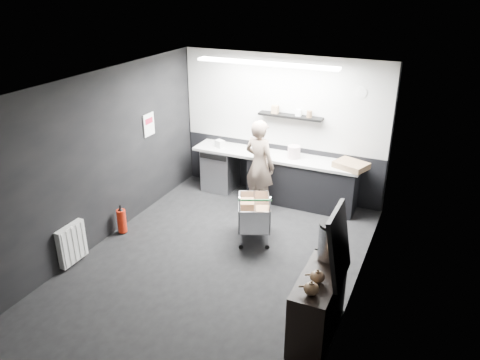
% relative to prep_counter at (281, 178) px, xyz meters
% --- Properties ---
extents(floor, '(5.50, 5.50, 0.00)m').
position_rel_prep_counter_xyz_m(floor, '(-0.14, -2.42, -0.46)').
color(floor, black).
rests_on(floor, ground).
extents(ceiling, '(5.50, 5.50, 0.00)m').
position_rel_prep_counter_xyz_m(ceiling, '(-0.14, -2.42, 2.24)').
color(ceiling, silver).
rests_on(ceiling, wall_back).
extents(wall_back, '(5.50, 0.00, 5.50)m').
position_rel_prep_counter_xyz_m(wall_back, '(-0.14, 0.33, 0.89)').
color(wall_back, black).
rests_on(wall_back, floor).
extents(wall_front, '(5.50, 0.00, 5.50)m').
position_rel_prep_counter_xyz_m(wall_front, '(-0.14, -5.17, 0.89)').
color(wall_front, black).
rests_on(wall_front, floor).
extents(wall_left, '(0.00, 5.50, 5.50)m').
position_rel_prep_counter_xyz_m(wall_left, '(-2.14, -2.42, 0.89)').
color(wall_left, black).
rests_on(wall_left, floor).
extents(wall_right, '(0.00, 5.50, 5.50)m').
position_rel_prep_counter_xyz_m(wall_right, '(1.86, -2.42, 0.89)').
color(wall_right, black).
rests_on(wall_right, floor).
extents(kitchen_wall_panel, '(3.95, 0.02, 1.70)m').
position_rel_prep_counter_xyz_m(kitchen_wall_panel, '(-0.14, 0.31, 1.39)').
color(kitchen_wall_panel, silver).
rests_on(kitchen_wall_panel, wall_back).
extents(dado_panel, '(3.95, 0.02, 1.00)m').
position_rel_prep_counter_xyz_m(dado_panel, '(-0.14, 0.31, 0.04)').
color(dado_panel, black).
rests_on(dado_panel, wall_back).
extents(floating_shelf, '(1.20, 0.22, 0.04)m').
position_rel_prep_counter_xyz_m(floating_shelf, '(0.06, 0.20, 1.16)').
color(floating_shelf, black).
rests_on(floating_shelf, wall_back).
extents(wall_clock, '(0.20, 0.03, 0.20)m').
position_rel_prep_counter_xyz_m(wall_clock, '(1.26, 0.30, 1.69)').
color(wall_clock, silver).
rests_on(wall_clock, wall_back).
extents(poster, '(0.02, 0.30, 0.40)m').
position_rel_prep_counter_xyz_m(poster, '(-2.12, -1.12, 1.09)').
color(poster, white).
rests_on(poster, wall_left).
extents(poster_red_band, '(0.02, 0.22, 0.10)m').
position_rel_prep_counter_xyz_m(poster_red_band, '(-2.11, -1.12, 1.16)').
color(poster_red_band, '#BB1733').
rests_on(poster_red_band, poster).
extents(radiator, '(0.10, 0.50, 0.60)m').
position_rel_prep_counter_xyz_m(radiator, '(-2.08, -3.32, -0.11)').
color(radiator, silver).
rests_on(radiator, wall_left).
extents(ceiling_strip, '(2.40, 0.20, 0.04)m').
position_rel_prep_counter_xyz_m(ceiling_strip, '(-0.14, -0.57, 2.21)').
color(ceiling_strip, white).
rests_on(ceiling_strip, ceiling).
extents(prep_counter, '(3.20, 0.61, 0.90)m').
position_rel_prep_counter_xyz_m(prep_counter, '(0.00, 0.00, 0.00)').
color(prep_counter, black).
rests_on(prep_counter, floor).
extents(person, '(0.70, 0.55, 1.68)m').
position_rel_prep_counter_xyz_m(person, '(-0.26, -0.45, 0.38)').
color(person, '#B8A692').
rests_on(person, floor).
extents(shopping_cart, '(0.81, 1.03, 0.92)m').
position_rel_prep_counter_xyz_m(shopping_cart, '(0.08, -1.51, -0.02)').
color(shopping_cart, silver).
rests_on(shopping_cart, floor).
extents(sideboard, '(0.48, 1.12, 1.68)m').
position_rel_prep_counter_xyz_m(sideboard, '(1.65, -3.24, 0.08)').
color(sideboard, black).
rests_on(sideboard, floor).
extents(fire_extinguisher, '(0.15, 0.15, 0.50)m').
position_rel_prep_counter_xyz_m(fire_extinguisher, '(-1.99, -2.27, -0.22)').
color(fire_extinguisher, red).
rests_on(fire_extinguisher, floor).
extents(cardboard_box, '(0.64, 0.57, 0.11)m').
position_rel_prep_counter_xyz_m(cardboard_box, '(1.29, -0.05, 0.50)').
color(cardboard_box, '#92714D').
rests_on(cardboard_box, prep_counter).
extents(pink_tub, '(0.23, 0.23, 0.23)m').
position_rel_prep_counter_xyz_m(pink_tub, '(0.23, 0.00, 0.56)').
color(pink_tub, beige).
rests_on(pink_tub, prep_counter).
extents(white_container, '(0.20, 0.18, 0.14)m').
position_rel_prep_counter_xyz_m(white_container, '(-1.26, -0.05, 0.51)').
color(white_container, silver).
rests_on(white_container, prep_counter).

